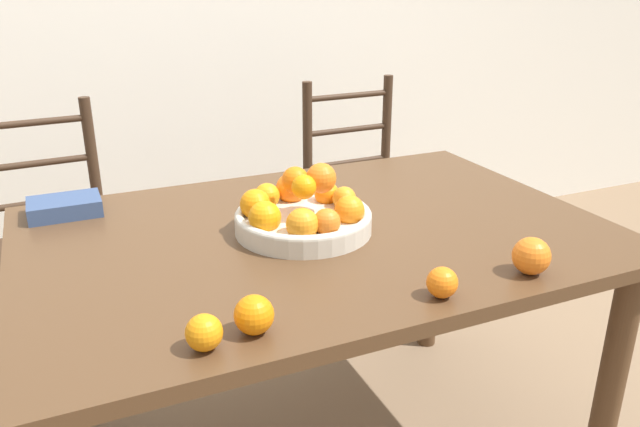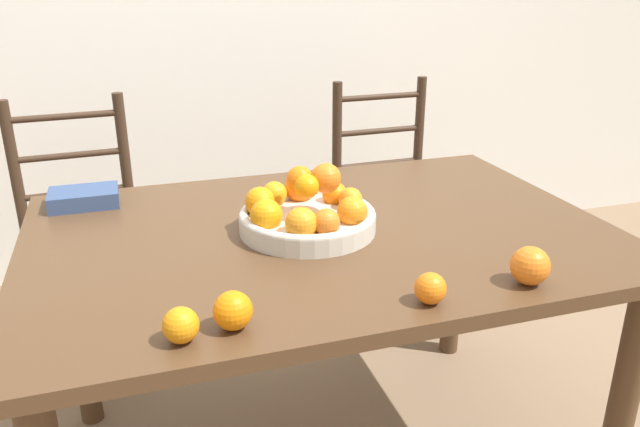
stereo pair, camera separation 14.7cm
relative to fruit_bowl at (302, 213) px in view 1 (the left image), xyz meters
name	(u,v)px [view 1 (the left image)]	position (x,y,z in m)	size (l,w,h in m)	color
dining_table	(317,265)	(0.04, -0.01, -0.15)	(1.48, 1.00, 0.76)	#4C331E
fruit_bowl	(302,213)	(0.00, 0.00, 0.00)	(0.35, 0.35, 0.18)	beige
orange_loose_0	(254,315)	(-0.26, -0.41, -0.01)	(0.07, 0.07, 0.07)	orange
orange_loose_1	(531,256)	(0.37, -0.42, -0.01)	(0.08, 0.08, 0.08)	orange
orange_loose_2	(204,333)	(-0.36, -0.42, -0.02)	(0.07, 0.07, 0.07)	orange
orange_loose_3	(442,283)	(0.13, -0.43, -0.02)	(0.06, 0.06, 0.06)	orange
chair_left	(52,253)	(-0.61, 0.82, -0.34)	(0.44, 0.42, 0.97)	#382619
chair_right	(362,203)	(0.61, 0.82, -0.34)	(0.43, 0.41, 0.97)	#382619
book_stack	(65,207)	(-0.55, 0.37, -0.03)	(0.19, 0.13, 0.05)	#334770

